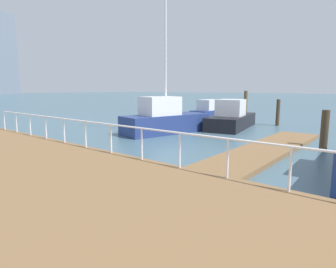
# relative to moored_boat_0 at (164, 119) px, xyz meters

# --- Properties ---
(ground_plane) EXTENTS (300.00, 300.00, 0.00)m
(ground_plane) POSITION_rel_moored_boat_0_xyz_m (-3.62, 3.70, -0.87)
(ground_plane) COLOR #476675
(floating_dock) EXTENTS (11.25, 2.00, 0.18)m
(floating_dock) POSITION_rel_moored_boat_0_xyz_m (-1.50, -6.82, -0.78)
(floating_dock) COLOR olive
(floating_dock) RESTS_ON ground_plane
(boardwalk_railing) EXTENTS (0.06, 28.22, 1.08)m
(boardwalk_railing) POSITION_rel_moored_boat_0_xyz_m (-6.77, -7.81, 0.36)
(boardwalk_railing) COLOR white
(boardwalk_railing) RESTS_ON boardwalk
(dock_piling_1) EXTENTS (0.27, 0.27, 2.56)m
(dock_piling_1) POSITION_rel_moored_boat_0_xyz_m (7.10, -2.09, 0.41)
(dock_piling_1) COLOR brown
(dock_piling_1) RESTS_ON ground_plane
(dock_piling_2) EXTENTS (0.27, 0.27, 1.94)m
(dock_piling_2) POSITION_rel_moored_boat_0_xyz_m (8.02, -4.24, 0.10)
(dock_piling_2) COLOR #473826
(dock_piling_2) RESTS_ON ground_plane
(dock_piling_3) EXTENTS (0.33, 0.33, 1.81)m
(dock_piling_3) POSITION_rel_moored_boat_0_xyz_m (0.66, -8.69, 0.04)
(dock_piling_3) COLOR #473826
(dock_piling_3) RESTS_ON ground_plane
(moored_boat_0) EXTENTS (5.88, 3.14, 9.47)m
(moored_boat_0) POSITION_rel_moored_boat_0_xyz_m (0.00, 0.00, 0.00)
(moored_boat_0) COLOR navy
(moored_boat_0) RESTS_ON ground_plane
(moored_boat_2) EXTENTS (6.15, 3.20, 2.00)m
(moored_boat_2) POSITION_rel_moored_boat_0_xyz_m (4.63, -2.19, -0.18)
(moored_boat_2) COLOR black
(moored_boat_2) RESTS_ON ground_plane
(moored_boat_5) EXTENTS (4.65, 1.71, 1.74)m
(moored_boat_5) POSITION_rel_moored_boat_0_xyz_m (9.12, 2.15, -0.21)
(moored_boat_5) COLOR navy
(moored_boat_5) RESTS_ON ground_plane
(skyline_tower_5) EXTENTS (12.28, 9.43, 36.20)m
(skyline_tower_5) POSITION_rel_moored_boat_0_xyz_m (41.95, 133.30, 17.23)
(skyline_tower_5) COLOR slate
(skyline_tower_5) RESTS_ON ground_plane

